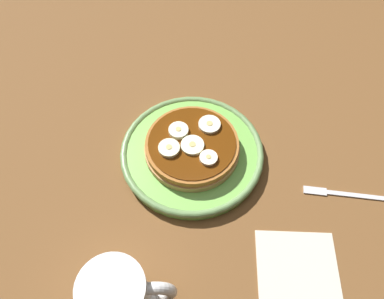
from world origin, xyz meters
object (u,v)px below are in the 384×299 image
Objects in this scene: plate at (192,153)px; pancake_stack at (195,145)px; banana_slice_4 at (208,158)px; napkin at (298,270)px; fork at (341,193)px; banana_slice_0 at (194,145)px; coffee_mug at (119,296)px; banana_slice_2 at (179,131)px; banana_slice_3 at (209,125)px; banana_slice_1 at (169,148)px.

pancake_stack is (0.46, 0.32, 1.77)cm from plate.
banana_slice_4 is 19.91cm from napkin.
plate is at bearing 158.56° from fork.
coffee_mug is at bearing -116.99° from banana_slice_0.
pancake_stack is 1.17× the size of fork.
napkin is (14.80, -21.68, -4.19)cm from banana_slice_2.
banana_slice_2 reaches higher than fork.
banana_slice_3 reaches higher than fork.
banana_slice_3 and banana_slice_4 have the same top height.
banana_slice_1 reaches higher than pancake_stack.
banana_slice_0 is 3.66cm from banana_slice_2.
banana_slice_1 is at bearing -175.64° from banana_slice_0.
banana_slice_2 reaches higher than banana_slice_4.
coffee_mug is 35.52cm from fork.
pancake_stack reaches higher than fork.
banana_slice_0 is at bearing 160.11° from fork.
banana_slice_1 is 27.12cm from fork.
pancake_stack is at bearing 121.93° from napkin.
coffee_mug reaches higher than banana_slice_3.
banana_slice_0 is at bearing 4.36° from banana_slice_1.
pancake_stack is 4.83× the size of banana_slice_2.
banana_slice_0 is 1.02× the size of banana_slice_3.
pancake_stack is 4.51cm from banana_slice_1.
banana_slice_0 is 1.08× the size of banana_slice_1.
fork is at bearing -19.89° from banana_slice_0.
banana_slice_3 is (2.74, 3.75, 0.01)cm from banana_slice_0.
banana_slice_0 is 0.31× the size of coffee_mug.
banana_slice_3 is at bearing 148.64° from fork.
banana_slice_0 reaches higher than fork.
banana_slice_2 is 0.27× the size of coffee_mug.
banana_slice_4 is 0.25× the size of napkin.
banana_slice_0 is 1.14× the size of banana_slice_2.
napkin is at bearing -55.68° from banana_slice_2.
coffee_mug is at bearing -124.21° from banana_slice_4.
coffee_mug is at bearing -109.58° from banana_slice_2.
banana_slice_1 is at bearing -148.47° from banana_slice_3.
banana_slice_1 is 7.72cm from banana_slice_3.
banana_slice_3 reaches higher than napkin.
coffee_mug is (-12.73, -18.73, 0.18)cm from banana_slice_4.
banana_slice_1 is 25.07cm from napkin.
coffee_mug is 1.04× the size of napkin.
banana_slice_0 is (0.28, -0.79, 3.19)cm from plate.
coffee_mug is at bearing -157.86° from fork.
plate is 1.52× the size of pancake_stack.
pancake_stack reaches higher than napkin.
banana_slice_3 is (6.58, 4.04, -0.05)cm from banana_slice_1.
coffee_mug reaches higher than banana_slice_1.
banana_slice_3 is at bearing 113.58° from napkin.
coffee_mug reaches higher than banana_slice_0.
banana_slice_4 is at bearing -52.10° from banana_slice_0.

